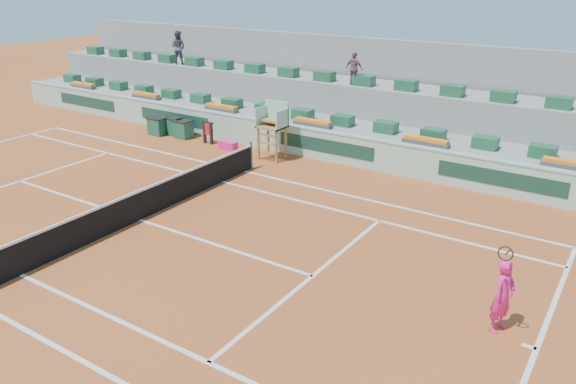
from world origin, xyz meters
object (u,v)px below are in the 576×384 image
(umpire_chair, at_px, (273,122))
(tennis_player, at_px, (503,296))
(player_bag, at_px, (228,145))
(drink_cooler_a, at_px, (183,129))

(umpire_chair, xyz_separation_m, tennis_player, (11.02, -7.23, -0.67))
(player_bag, relative_size, umpire_chair, 0.35)
(tennis_player, bearing_deg, umpire_chair, 146.74)
(umpire_chair, bearing_deg, tennis_player, -33.26)
(player_bag, height_order, drink_cooler_a, drink_cooler_a)
(tennis_player, bearing_deg, drink_cooler_a, 155.55)
(drink_cooler_a, bearing_deg, umpire_chair, -1.96)
(player_bag, height_order, umpire_chair, umpire_chair)
(umpire_chair, xyz_separation_m, drink_cooler_a, (-5.28, 0.18, -1.12))
(player_bag, relative_size, tennis_player, 0.37)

